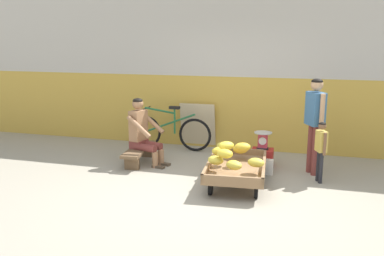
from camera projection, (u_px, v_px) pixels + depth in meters
The scene contains 13 objects.
ground_plane at pixel (201, 197), 5.69m from camera, with size 80.00×80.00×0.00m, color gray.
back_wall at pixel (238, 66), 7.96m from camera, with size 16.00×0.30×3.22m.
banana_cart at pixel (237, 169), 6.16m from camera, with size 0.95×1.50×0.36m.
banana_pile at pixel (231, 153), 6.15m from camera, with size 0.90×1.22×0.26m.
low_bench at pixel (139, 152), 7.22m from camera, with size 0.39×1.12×0.27m.
vendor_seated at pixel (143, 132), 7.10m from camera, with size 0.73×0.57×1.14m.
plastic_crate at pixel (262, 157), 7.04m from camera, with size 0.36×0.28×0.30m.
weighing_scale at pixel (263, 140), 6.98m from camera, with size 0.30×0.30×0.29m.
bicycle_near_left at pixel (170, 132), 8.06m from camera, with size 1.66×0.48×0.86m.
sign_board at pixel (198, 125), 8.20m from camera, with size 0.70×0.19×0.89m.
customer_adult at pixel (315, 116), 6.48m from camera, with size 0.32×0.45×1.53m.
customer_child at pixel (321, 145), 6.17m from camera, with size 0.18×0.28×0.93m.
shopping_bag at pixel (268, 167), 6.63m from camera, with size 0.18×0.12×0.24m, color silver.
Camera 1 is at (1.33, -5.19, 2.16)m, focal length 38.75 mm.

